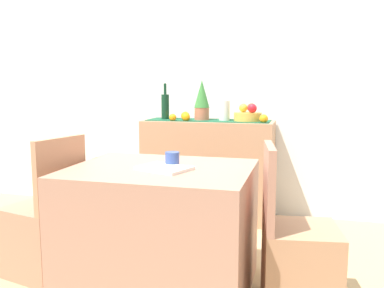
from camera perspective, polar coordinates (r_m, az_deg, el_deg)
ground_plane at (r=3.13m, az=-2.14°, el=-15.05°), size 6.40×6.40×0.02m
room_wall_rear at (r=4.02m, az=2.75°, el=9.99°), size 6.40×0.06×2.70m
sideboard_console at (r=3.84m, az=2.18°, el=-3.49°), size 1.16×0.42×0.89m
table_runner at (r=3.77m, az=2.22°, el=3.23°), size 1.09×0.32×0.01m
fruit_bowl at (r=3.71m, az=7.56°, el=3.69°), size 0.24×0.24×0.07m
apple_left at (r=3.66m, az=8.17°, el=4.81°), size 0.08×0.08×0.08m
apple_right at (r=3.72m, az=6.97°, el=4.87°), size 0.08×0.08×0.08m
apple_upper at (r=3.77m, az=8.06°, el=4.91°), size 0.08×0.08×0.08m
wine_bottle at (r=3.87m, az=-3.65°, el=5.14°), size 0.07×0.07×0.33m
ceramic_vase at (r=3.73m, az=4.41°, el=4.52°), size 0.09×0.09×0.18m
potted_plant at (r=3.77m, az=1.34°, el=5.98°), size 0.14×0.14×0.36m
orange_loose_far at (r=3.73m, az=-2.63°, el=3.61°), size 0.06×0.06×0.06m
orange_loose_end at (r=3.70m, az=-0.84°, el=3.66°), size 0.07×0.07×0.07m
orange_loose_mid at (r=3.79m, az=-0.91°, el=3.81°), size 0.08×0.08×0.08m
orange_loose_near_bowl at (r=3.59m, az=9.68°, el=3.40°), size 0.07×0.07×0.07m
dining_table at (r=2.55m, az=-4.21°, el=-11.36°), size 1.05×0.84×0.74m
open_book at (r=2.39m, az=-3.79°, el=-3.28°), size 0.34×0.30×0.02m
coffee_cup at (r=2.48m, az=-2.69°, el=-2.07°), size 0.08×0.08×0.09m
chair_near_window at (r=2.93m, az=-19.29°, el=-11.38°), size 0.48×0.48×0.90m
chair_by_corner at (r=2.46m, az=14.06°, el=-14.94°), size 0.45×0.45×0.90m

